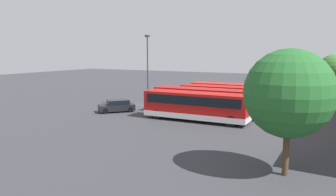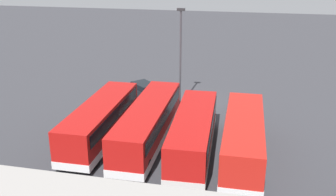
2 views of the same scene
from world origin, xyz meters
name	(u,v)px [view 1 (image 1 of 2)]	position (x,y,z in m)	size (l,w,h in m)	color
ground_plane	(144,106)	(0.00, 0.00, 0.00)	(140.00, 140.00, 0.00)	#38383D
bus_single_deck_near_end	(233,94)	(-5.35, 10.28, 1.62)	(2.77, 10.91, 2.95)	red
bus_single_deck_second	(224,97)	(-1.90, 10.32, 1.62)	(3.08, 10.77, 2.95)	#B71411
bus_single_deck_third	(206,100)	(1.66, 9.32, 1.62)	(2.75, 12.09, 2.95)	#B71411
bus_single_deck_fourth	(196,105)	(5.29, 9.65, 1.62)	(2.74, 10.98, 2.95)	#B71411
car_hatchback_silver	(117,106)	(4.94, -0.59, 0.70)	(4.28, 4.11, 1.43)	black
lamp_post_tall	(148,66)	(0.82, 1.17, 5.24)	(0.70, 0.30, 9.08)	#38383D
waste_bin_yellow	(167,99)	(-4.14, 1.20, 0.47)	(0.60, 0.60, 0.95)	#333338
tree_midleft	(289,94)	(16.69, 20.16, 4.76)	(5.03, 5.03, 7.28)	#4C3823
tree_midright	(334,69)	(-14.54, 21.64, 4.69)	(4.07, 4.07, 6.75)	#4C3823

